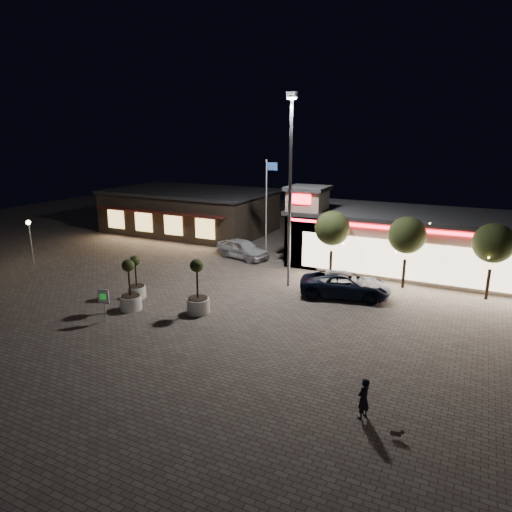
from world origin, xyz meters
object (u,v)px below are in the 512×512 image
at_px(planter_left, 137,285).
at_px(planter_mid, 130,294).
at_px(pedestrian, 364,399).
at_px(white_sedan, 242,249).
at_px(valet_sign, 104,299).
at_px(pickup_truck, 345,285).

xyz_separation_m(planter_left, planter_mid, (1.01, -1.71, 0.10)).
bearing_deg(pedestrian, planter_mid, -83.80).
height_order(white_sedan, planter_left, planter_left).
xyz_separation_m(white_sedan, pedestrian, (14.09, -17.30, -0.01)).
height_order(pedestrian, valet_sign, valet_sign).
bearing_deg(planter_mid, pedestrian, -17.01).
xyz_separation_m(planter_mid, valet_sign, (-0.00, -2.06, 0.37)).
relative_size(white_sedan, planter_left, 1.72).
xyz_separation_m(white_sedan, valet_sign, (-0.56, -14.88, 0.51)).
bearing_deg(planter_mid, valet_sign, -90.10).
bearing_deg(white_sedan, valet_sign, -166.65).
distance_m(pickup_truck, planter_left, 13.03).
bearing_deg(pickup_truck, white_sedan, 50.04).
height_order(white_sedan, pedestrian, white_sedan).
xyz_separation_m(pedestrian, planter_mid, (-14.64, 4.48, 0.15)).
bearing_deg(valet_sign, white_sedan, 87.84).
bearing_deg(planter_left, white_sedan, 81.97).
bearing_deg(planter_left, pickup_truck, 27.04).
distance_m(pedestrian, planter_left, 16.83).
xyz_separation_m(pickup_truck, planter_mid, (-10.60, -7.64, 0.16)).
xyz_separation_m(pedestrian, planter_left, (-15.65, 6.19, 0.05)).
relative_size(pedestrian, valet_sign, 0.84).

